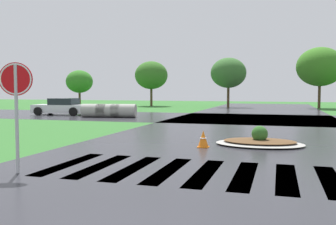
# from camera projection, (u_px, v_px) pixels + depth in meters

# --- Properties ---
(asphalt_roadway) EXTENTS (10.77, 80.00, 0.01)m
(asphalt_roadway) POSITION_uv_depth(u_px,v_px,m) (232.00, 143.00, 13.48)
(asphalt_roadway) COLOR #2B2B30
(asphalt_roadway) RESTS_ON ground
(asphalt_cross_road) EXTENTS (90.00, 9.69, 0.01)m
(asphalt_cross_road) POSITION_uv_depth(u_px,v_px,m) (254.00, 119.00, 24.81)
(asphalt_cross_road) COLOR #2B2B30
(asphalt_cross_road) RESTS_ON ground
(crosswalk_stripes) EXTENTS (7.65, 3.04, 0.01)m
(crosswalk_stripes) POSITION_uv_depth(u_px,v_px,m) (205.00, 172.00, 8.63)
(crosswalk_stripes) COLOR white
(crosswalk_stripes) RESTS_ON ground
(stop_sign) EXTENTS (0.72, 0.30, 2.56)m
(stop_sign) POSITION_uv_depth(u_px,v_px,m) (16.00, 91.00, 8.45)
(stop_sign) COLOR #B2B5BA
(stop_sign) RESTS_ON ground
(median_island) EXTENTS (3.04, 2.12, 0.68)m
(median_island) POSITION_uv_depth(u_px,v_px,m) (260.00, 141.00, 12.90)
(median_island) COLOR #9E9B93
(median_island) RESTS_ON ground
(car_dark_suv) EXTENTS (4.39, 2.29, 1.29)m
(car_dark_suv) POSITION_uv_depth(u_px,v_px,m) (62.00, 107.00, 28.62)
(car_dark_suv) COLOR silver
(car_dark_suv) RESTS_ON ground
(drainage_pipe_stack) EXTENTS (3.95, 1.59, 0.95)m
(drainage_pipe_stack) POSITION_uv_depth(u_px,v_px,m) (109.00, 111.00, 26.06)
(drainage_pipe_stack) COLOR #9E9B93
(drainage_pipe_stack) RESTS_ON ground
(traffic_cone) EXTENTS (0.37, 0.37, 0.57)m
(traffic_cone) POSITION_uv_depth(u_px,v_px,m) (203.00, 139.00, 12.40)
(traffic_cone) COLOR orange
(traffic_cone) RESTS_ON ground
(background_treeline) EXTENTS (42.75, 4.93, 6.37)m
(background_treeline) POSITION_uv_depth(u_px,v_px,m) (270.00, 72.00, 39.97)
(background_treeline) COLOR #4C3823
(background_treeline) RESTS_ON ground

